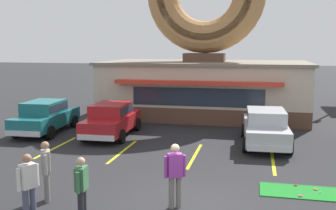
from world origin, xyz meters
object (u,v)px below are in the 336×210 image
golf_ball (320,192)px  pedestrian_clipboard_woman (46,168)px  car_red (112,118)px  car_teal (45,115)px  car_silver (265,126)px  pedestrian_hooded_kid (175,172)px  pedestrian_leather_jacket_man (82,186)px  pedestrian_blue_sweater_man (28,184)px  trash_bin (95,113)px

golf_ball → pedestrian_clipboard_woman: pedestrian_clipboard_woman is taller
golf_ball → car_red: bearing=146.4°
car_teal → car_silver: bearing=-1.5°
pedestrian_hooded_kid → pedestrian_leather_jacket_man: bearing=-149.2°
pedestrian_blue_sweater_man → pedestrian_hooded_kid: bearing=24.4°
pedestrian_hooded_kid → pedestrian_clipboard_woman: bearing=-174.5°
pedestrian_blue_sweater_man → pedestrian_hooded_kid: pedestrian_hooded_kid is taller
pedestrian_blue_sweater_man → pedestrian_clipboard_woman: (-0.20, 1.19, 0.01)m
car_teal → pedestrian_clipboard_woman: bearing=-60.1°
car_teal → trash_bin: (1.28, 3.15, -0.37)m
pedestrian_blue_sweater_man → car_teal: bearing=117.6°
pedestrian_clipboard_woman → trash_bin: pedestrian_clipboard_woman is taller
car_red → pedestrian_blue_sweater_man: 9.26m
golf_ball → trash_bin: 14.08m
car_teal → trash_bin: bearing=67.9°
trash_bin → pedestrian_blue_sweater_man: bearing=-74.0°
pedestrian_clipboard_woman → trash_bin: (-3.34, 11.16, -0.46)m
pedestrian_blue_sweater_man → pedestrian_leather_jacket_man: size_ratio=1.05×
golf_ball → pedestrian_blue_sweater_man: bearing=-155.0°
car_silver → pedestrian_blue_sweater_man: pedestrian_blue_sweater_man is taller
car_teal → pedestrian_blue_sweater_man: pedestrian_blue_sweater_man is taller
golf_ball → pedestrian_hooded_kid: 4.50m
car_silver → trash_bin: size_ratio=4.76×
pedestrian_hooded_kid → pedestrian_leather_jacket_man: (-2.10, -1.25, -0.09)m
golf_ball → pedestrian_leather_jacket_man: bearing=-152.5°
pedestrian_clipboard_woman → car_teal: bearing=119.9°
trash_bin → car_red: bearing=-54.7°
car_silver → pedestrian_hooded_kid: (-2.49, -7.39, 0.11)m
trash_bin → pedestrian_leather_jacket_man: bearing=-68.2°
car_teal → pedestrian_blue_sweater_man: (4.81, -9.20, 0.08)m
pedestrian_hooded_kid → golf_ball: bearing=25.6°
car_teal → pedestrian_hooded_kid: 11.22m
car_silver → car_teal: size_ratio=1.00×
golf_ball → car_silver: bearing=105.1°
golf_ball → pedestrian_blue_sweater_man: size_ratio=0.02×
car_silver → pedestrian_leather_jacket_man: 9.79m
trash_bin → car_teal: bearing=-112.1°
pedestrian_blue_sweater_man → pedestrian_clipboard_woman: size_ratio=0.99×
car_red → pedestrian_clipboard_woman: (1.09, -7.98, 0.08)m
car_silver → car_red: 7.17m
pedestrian_hooded_kid → pedestrian_clipboard_woman: (-3.59, -0.34, -0.03)m
car_teal → golf_ball: bearing=-25.3°
car_red → car_teal: (-3.52, 0.03, 0.00)m
golf_ball → car_silver: size_ratio=0.01×
car_silver → car_teal: bearing=178.5°
pedestrian_blue_sweater_man → pedestrian_hooded_kid: (3.39, 1.53, 0.04)m
car_teal → pedestrian_blue_sweater_man: 10.38m
pedestrian_blue_sweater_man → car_silver: bearing=56.6°
golf_ball → trash_bin: bearing=140.7°
car_silver → trash_bin: 10.02m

